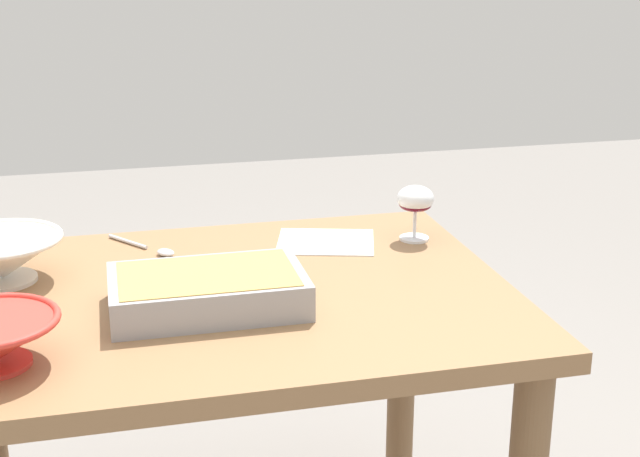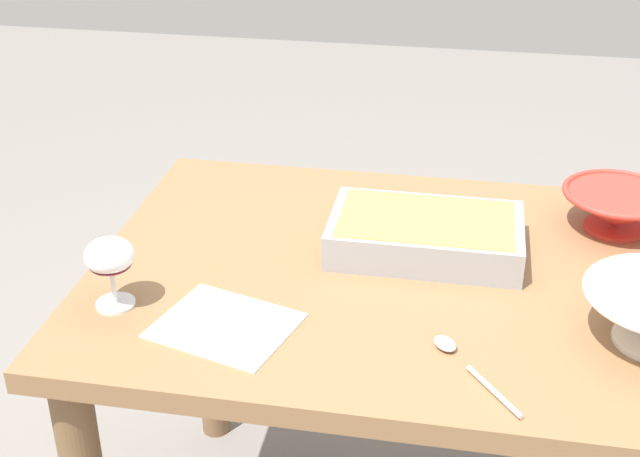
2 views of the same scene
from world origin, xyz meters
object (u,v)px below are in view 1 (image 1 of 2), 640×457
wine_glass (415,202)px  dining_table (220,349)px  napkin (326,242)px  serving_spoon (154,249)px  casserole_dish (208,289)px  mixing_bowl (1,257)px

wine_glass → dining_table: bearing=23.5°
dining_table → napkin: (-0.27, -0.23, 0.12)m
serving_spoon → napkin: (-0.38, 0.03, -0.01)m
dining_table → casserole_dish: bearing=70.1°
dining_table → napkin: bearing=-139.6°
dining_table → napkin: size_ratio=5.32×
dining_table → mixing_bowl: bearing=-20.5°
dining_table → wine_glass: 0.56m
casserole_dish → dining_table: bearing=-109.9°
dining_table → casserole_dish: size_ratio=3.19×
casserole_dish → serving_spoon: 0.35m
mixing_bowl → napkin: mixing_bowl is taller
napkin → serving_spoon: bearing=-4.0°
dining_table → serving_spoon: size_ratio=6.25×
casserole_dish → mixing_bowl: size_ratio=1.45×
wine_glass → serving_spoon: (0.58, -0.05, -0.08)m
wine_glass → serving_spoon: bearing=-5.3°
dining_table → casserole_dish: casserole_dish is taller
dining_table → mixing_bowl: mixing_bowl is taller
wine_glass → casserole_dish: wine_glass is taller
serving_spoon → napkin: serving_spoon is taller
mixing_bowl → serving_spoon: mixing_bowl is taller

